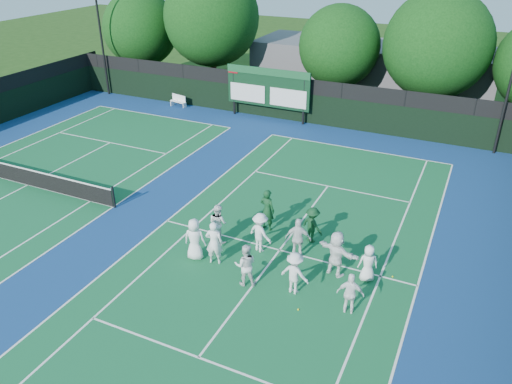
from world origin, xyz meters
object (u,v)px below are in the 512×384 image
at_px(scoreboard, 268,88).
at_px(bench, 179,100).
at_px(coach_left, 267,210).
at_px(tennis_net, 26,176).

distance_m(scoreboard, bench, 7.34).
bearing_deg(coach_left, bench, -34.02).
relative_size(bench, coach_left, 0.74).
bearing_deg(bench, scoreboard, 1.79).
xyz_separation_m(bench, coach_left, (13.00, -13.05, 0.49)).
xyz_separation_m(scoreboard, bench, (-7.13, -0.22, -1.72)).
height_order(tennis_net, coach_left, coach_left).
distance_m(scoreboard, tennis_net, 16.26).
distance_m(bench, coach_left, 18.43).
relative_size(tennis_net, coach_left, 5.91).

